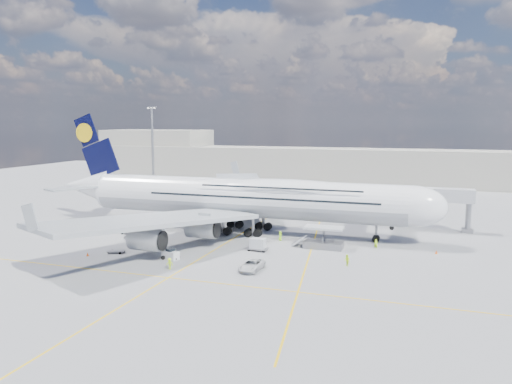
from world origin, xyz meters
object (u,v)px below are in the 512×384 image
(cone_wing_left_inner, at_px, (224,220))
(cone_wing_left_outer, at_px, (240,204))
(dolly_row_a, at_px, (141,240))
(dolly_back, at_px, (129,233))
(dolly_nose_far, at_px, (257,248))
(cone_tail, at_px, (107,224))
(catering_truck_outer, at_px, (224,192))
(service_van, at_px, (252,265))
(crew_van, at_px, (280,236))
(catering_truck_inner, at_px, (248,204))
(dolly_nose_near, at_px, (258,244))
(airliner, at_px, (245,197))
(jet_bridge, at_px, (408,197))
(crew_wing, at_px, (128,237))
(baggage_tug, at_px, (171,255))
(crew_loader, at_px, (347,260))
(dolly_row_b, at_px, (137,232))
(crew_tug, at_px, (170,264))
(cargo_loader, at_px, (323,241))
(cone_wing_right_inner, at_px, (146,248))
(cone_wing_right_outer, at_px, (88,254))
(light_mast, at_px, (153,151))
(dolly_row_c, at_px, (116,251))
(crew_nose, at_px, (376,244))
(cone_nose, at_px, (436,252))

(cone_wing_left_inner, height_order, cone_wing_left_outer, cone_wing_left_inner)
(dolly_row_a, xyz_separation_m, cone_wing_left_outer, (0.80, 46.28, -0.92))
(dolly_back, distance_m, cone_wing_left_inner, 21.65)
(dolly_nose_far, distance_m, cone_tail, 37.20)
(catering_truck_outer, height_order, service_van, catering_truck_outer)
(crew_van, bearing_deg, catering_truck_inner, -15.03)
(dolly_nose_near, bearing_deg, cone_tail, 165.68)
(airliner, xyz_separation_m, jet_bridge, (29.55, 10.94, -0.02))
(crew_van, bearing_deg, crew_wing, 65.19)
(dolly_nose_far, relative_size, baggage_tug, 0.98)
(airliner, bearing_deg, crew_loader, -37.10)
(airliner, height_order, cone_wing_left_inner, airliner)
(jet_bridge, distance_m, cone_wing_left_inner, 38.24)
(dolly_row_b, height_order, cone_wing_left_inner, dolly_row_b)
(jet_bridge, distance_m, dolly_nose_far, 33.23)
(catering_truck_outer, xyz_separation_m, crew_van, (28.77, -43.25, -0.83))
(baggage_tug, xyz_separation_m, crew_tug, (2.40, -4.73, 0.07))
(airliner, distance_m, cone_tail, 30.20)
(airliner, bearing_deg, catering_truck_inner, 107.83)
(cargo_loader, xyz_separation_m, crew_van, (-8.26, 2.83, -0.40))
(crew_van, bearing_deg, cone_wing_right_inner, 78.82)
(cone_wing_right_inner, bearing_deg, cone_wing_right_outer, -136.98)
(dolly_nose_near, bearing_deg, crew_loader, -14.64)
(dolly_row_a, distance_m, cone_wing_right_inner, 2.46)
(service_van, xyz_separation_m, crew_loader, (12.62, 6.46, 0.13))
(light_mast, xyz_separation_m, cone_wing_right_inner, (29.21, -52.77, -12.90))
(cone_wing_left_inner, height_order, cone_wing_right_outer, cone_wing_right_outer)
(dolly_row_c, bearing_deg, airliner, 33.94)
(dolly_back, height_order, crew_nose, crew_nose)
(dolly_nose_far, bearing_deg, cone_wing_right_outer, -156.66)
(dolly_row_c, height_order, dolly_nose_far, dolly_nose_far)
(dolly_nose_near, relative_size, cone_wing_left_outer, 6.64)
(dolly_back, relative_size, service_van, 0.55)
(cargo_loader, xyz_separation_m, service_van, (-7.11, -16.05, -0.49))
(crew_nose, height_order, crew_van, crew_van)
(dolly_row_c, relative_size, crew_loader, 1.73)
(cone_wing_left_outer, relative_size, cone_wing_right_inner, 0.80)
(crew_tug, xyz_separation_m, cone_tail, (-27.35, 23.78, -0.55))
(catering_truck_inner, relative_size, cone_nose, 12.52)
(dolly_row_a, bearing_deg, dolly_nose_far, 8.82)
(cone_wing_left_outer, bearing_deg, dolly_row_a, -90.99)
(cone_wing_left_inner, bearing_deg, cargo_loader, -33.53)
(service_van, bearing_deg, catering_truck_outer, 118.16)
(dolly_row_b, bearing_deg, cargo_loader, 3.32)
(dolly_back, bearing_deg, dolly_row_b, -11.70)
(airliner, xyz_separation_m, crew_loader, (22.07, -16.69, -5.98))
(dolly_nose_far, distance_m, catering_truck_outer, 57.92)
(dolly_row_c, height_order, cone_wing_right_outer, cone_wing_right_outer)
(dolly_back, distance_m, dolly_nose_far, 27.29)
(catering_truck_inner, bearing_deg, dolly_row_b, -98.43)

